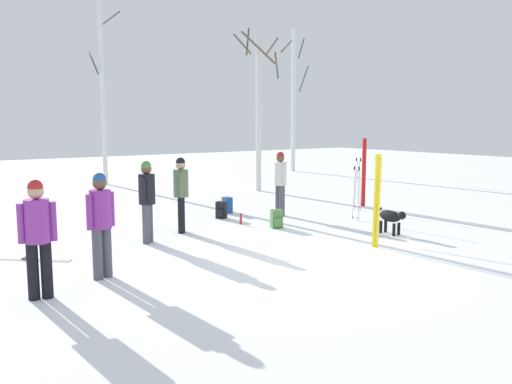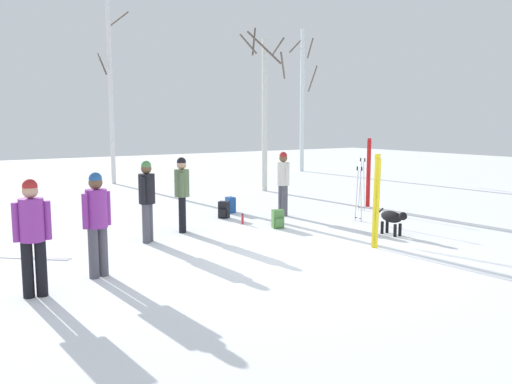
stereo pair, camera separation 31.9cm
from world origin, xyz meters
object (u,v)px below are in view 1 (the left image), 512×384
object	(u,v)px
person_1	(101,218)
ski_pair_lying_0	(25,259)
person_3	(181,190)
ski_pair_planted_1	(377,201)
backpack_1	(277,219)
backpack_2	(221,210)
ski_poles_0	(356,192)
dog	(391,217)
ski_pair_planted_0	(364,173)
ski_poles_1	(358,182)
backpack_0	(227,205)
birch_tree_2	(259,107)
person_4	(38,231)
birch_tree_1	(102,84)
water_bottle_0	(241,219)
birch_tree_3	(294,99)
person_2	(280,179)
person_0	(147,196)

from	to	relation	value
person_1	ski_pair_lying_0	distance (m)	2.34
person_1	person_3	xyz separation A→B (m)	(2.68, 2.48, 0.00)
ski_pair_planted_1	ski_pair_lying_0	bearing A→B (deg)	153.16
backpack_1	backpack_2	bearing A→B (deg)	102.55
backpack_1	ski_poles_0	bearing A→B (deg)	-9.63
person_1	backpack_1	bearing A→B (deg)	18.98
person_3	backpack_2	world-z (taller)	person_3
dog	ski_pair_planted_0	bearing A→B (deg)	52.61
ski_poles_1	backpack_0	world-z (taller)	ski_poles_1
ski_pair_lying_0	birch_tree_2	xyz separation A→B (m)	(9.12, 5.46, 3.01)
person_4	birch_tree_2	distance (m)	12.46
dog	birch_tree_1	distance (m)	13.72
person_1	ski_pair_planted_0	size ratio (longest dim) A/B	0.85
ski_pair_planted_0	ski_pair_planted_1	world-z (taller)	ski_pair_planted_0
person_3	ski_pair_lying_0	world-z (taller)	person_3
dog	backpack_2	distance (m)	4.43
water_bottle_0	ski_pair_planted_1	bearing A→B (deg)	-75.87
ski_pair_planted_0	birch_tree_1	xyz separation A→B (m)	(-4.37, 9.91, 2.98)
birch_tree_3	person_3	bearing A→B (deg)	-138.37
ski_pair_planted_0	person_4	bearing A→B (deg)	-161.89
ski_pair_lying_0	backpack_1	size ratio (longest dim) A/B	3.27
backpack_1	backpack_2	distance (m)	1.90
ski_pair_planted_0	birch_tree_2	distance (m)	5.11
person_3	water_bottle_0	size ratio (longest dim) A/B	6.32
birch_tree_2	water_bottle_0	bearing A→B (deg)	-129.18
dog	backpack_1	xyz separation A→B (m)	(-1.66, 2.06, -0.17)
ski_pair_planted_1	person_1	bearing A→B (deg)	168.46
backpack_0	birch_tree_3	size ratio (longest dim) A/B	0.06
person_2	backpack_0	xyz separation A→B (m)	(-0.98, 1.14, -0.77)
dog	ski_pair_lying_0	distance (m)	7.62
person_1	backpack_0	xyz separation A→B (m)	(4.90, 4.08, -0.77)
person_2	birch_tree_3	bearing A→B (deg)	49.49
ski_pair_planted_0	ski_pair_lying_0	bearing A→B (deg)	-175.34
water_bottle_0	birch_tree_1	distance (m)	10.88
person_1	dog	xyz separation A→B (m)	(6.43, -0.41, -0.59)
person_2	backpack_1	xyz separation A→B (m)	(-1.11, -1.31, -0.77)
backpack_1	person_1	bearing A→B (deg)	-161.02
person_2	ski_pair_planted_1	distance (m)	4.07
water_bottle_0	ski_pair_lying_0	bearing A→B (deg)	-174.07
ski_pair_planted_1	birch_tree_1	size ratio (longest dim) A/B	0.24
backpack_1	person_2	bearing A→B (deg)	49.78
ski_pair_planted_0	ski_pair_planted_1	xyz separation A→B (m)	(-3.64, -3.83, -0.07)
person_0	ski_pair_lying_0	bearing A→B (deg)	179.28
backpack_2	birch_tree_2	size ratio (longest dim) A/B	0.08
person_0	backpack_2	world-z (taller)	person_0
ski_pair_planted_0	birch_tree_2	size ratio (longest dim) A/B	0.35
ski_poles_0	backpack_1	bearing A→B (deg)	170.37
person_3	birch_tree_1	distance (m)	10.79
person_0	dog	world-z (taller)	person_0
person_3	backpack_1	bearing A→B (deg)	-21.80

